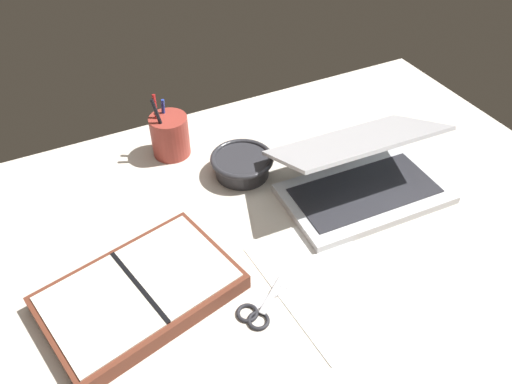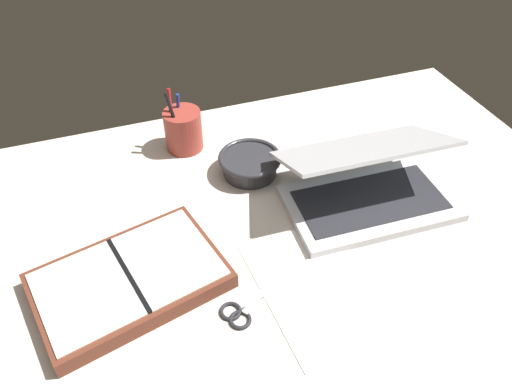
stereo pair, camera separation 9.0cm
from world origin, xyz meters
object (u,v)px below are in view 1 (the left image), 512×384
bowl (242,164)px  laptop (361,175)px  scissors (258,311)px  pen_cup (170,135)px  planner (140,292)px

bowl → laptop: bearing=-39.8°
scissors → pen_cup: bearing=62.4°
bowl → pen_cup: (-11.74, 14.54, 2.31)cm
planner → scissors: bearing=-48.3°
pen_cup → scissors: 49.88cm
pen_cup → scissors: bearing=-92.2°
planner → scissors: planner is taller
laptop → planner: bearing=-170.8°
planner → laptop: bearing=-6.4°
laptop → bowl: bearing=142.3°
scissors → planner: bearing=119.8°
pen_cup → scissors: pen_cup is taller
pen_cup → scissors: size_ratio=1.29×
pen_cup → planner: 42.39cm
laptop → planner: (-50.90, -6.39, -2.75)cm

